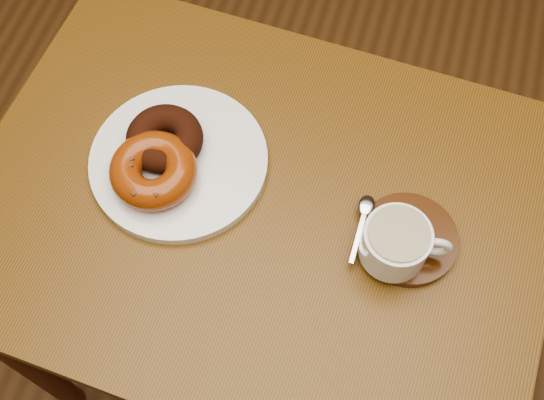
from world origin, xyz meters
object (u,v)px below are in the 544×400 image
(donut_plate, at_px, (179,161))
(saucer, at_px, (408,239))
(cafe_table, at_px, (259,238))
(coffee_cup, at_px, (397,243))

(donut_plate, distance_m, saucer, 0.33)
(cafe_table, bearing_deg, donut_plate, 170.65)
(cafe_table, xyz_separation_m, donut_plate, (-0.12, 0.03, 0.13))
(donut_plate, bearing_deg, coffee_cup, -9.92)
(donut_plate, distance_m, coffee_cup, 0.32)
(donut_plate, height_order, coffee_cup, coffee_cup)
(coffee_cup, bearing_deg, saucer, 51.07)
(cafe_table, height_order, coffee_cup, coffee_cup)
(donut_plate, relative_size, saucer, 1.89)
(cafe_table, xyz_separation_m, saucer, (0.21, 0.00, 0.13))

